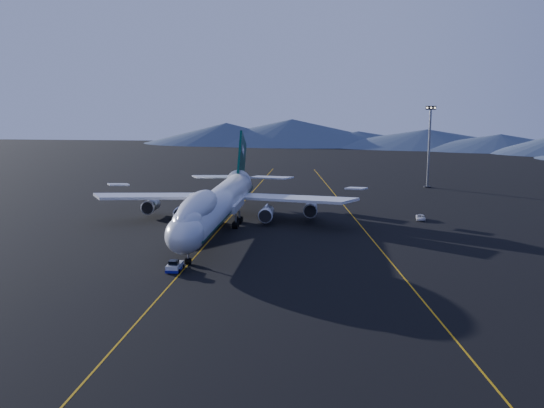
# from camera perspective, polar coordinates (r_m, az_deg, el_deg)

# --- Properties ---
(ground) EXTENTS (500.00, 500.00, 0.00)m
(ground) POSITION_cam_1_polar(r_m,az_deg,el_deg) (129.48, -5.05, -2.47)
(ground) COLOR black
(ground) RESTS_ON ground
(taxiway_line_main) EXTENTS (0.25, 220.00, 0.01)m
(taxiway_line_main) POSITION_cam_1_polar(r_m,az_deg,el_deg) (129.48, -5.05, -2.47)
(taxiway_line_main) COLOR #C58B0B
(taxiway_line_main) RESTS_ON ground
(taxiway_line_side) EXTENTS (28.08, 198.09, 0.01)m
(taxiway_line_side) POSITION_cam_1_polar(r_m,az_deg,el_deg) (136.94, 8.19, -1.84)
(taxiway_line_side) COLOR #C58B0B
(taxiway_line_side) RESTS_ON ground
(boeing_747) EXTENTS (59.62, 72.43, 19.37)m
(boeing_747) POSITION_cam_1_polar(r_m,az_deg,el_deg) (128.37, -5.09, 0.06)
(boeing_747) COLOR silver
(boeing_747) RESTS_ON ground
(pushback_tug) EXTENTS (2.47, 4.25, 1.84)m
(pushback_tug) POSITION_cam_1_polar(r_m,az_deg,el_deg) (101.01, -9.13, -5.88)
(pushback_tug) COLOR silver
(pushback_tug) RESTS_ON ground
(service_van) EXTENTS (2.32, 4.51, 1.22)m
(service_van) POSITION_cam_1_polar(r_m,az_deg,el_deg) (143.42, 13.81, -1.24)
(service_van) COLOR silver
(service_van) RESTS_ON ground
(floodlight_mast) EXTENTS (3.10, 2.33, 25.12)m
(floodlight_mast) POSITION_cam_1_polar(r_m,az_deg,el_deg) (193.38, 14.57, 5.26)
(floodlight_mast) COLOR black
(floodlight_mast) RESTS_ON ground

